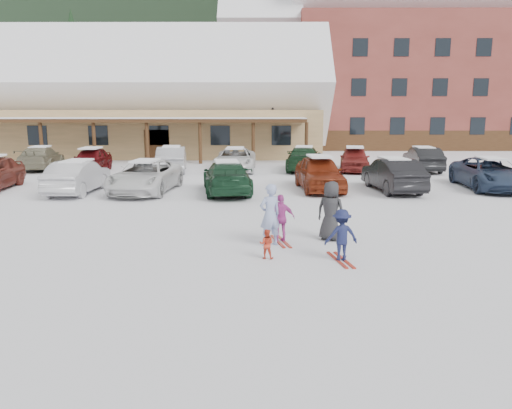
{
  "coord_description": "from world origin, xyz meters",
  "views": [
    {
      "loc": [
        0.38,
        -13.14,
        3.74
      ],
      "look_at": [
        0.3,
        1.0,
        1.0
      ],
      "focal_mm": 35.0,
      "sensor_mm": 36.0,
      "label": 1
    }
  ],
  "objects_px": {
    "adult_skier": "(270,215)",
    "parked_car_11": "(304,159)",
    "toddler_red": "(266,244)",
    "parked_car_5": "(393,175)",
    "parked_car_6": "(490,174)",
    "parked_car_3": "(227,177)",
    "parked_car_9": "(172,159)",
    "parked_car_12": "(354,159)",
    "day_lodge": "(143,105)",
    "parked_car_10": "(235,160)",
    "lamp_post": "(273,109)",
    "parked_car_2": "(146,176)",
    "bystander_dark": "(331,211)",
    "parked_car_1": "(78,177)",
    "parked_car_4": "(319,173)",
    "parked_car_7": "(41,158)",
    "parked_car_13": "(423,159)",
    "child_magenta": "(281,218)",
    "parked_car_8": "(91,160)",
    "alpine_hotel": "(399,58)",
    "child_navy": "(341,235)"
  },
  "relations": [
    {
      "from": "toddler_red",
      "to": "parked_car_13",
      "type": "xyz_separation_m",
      "value": [
        9.69,
        17.87,
        0.34
      ]
    },
    {
      "from": "lamp_post",
      "to": "parked_car_2",
      "type": "relative_size",
      "value": 1.25
    },
    {
      "from": "parked_car_9",
      "to": "parked_car_5",
      "type": "bearing_deg",
      "value": 141.63
    },
    {
      "from": "lamp_post",
      "to": "bystander_dark",
      "type": "bearing_deg",
      "value": -87.59
    },
    {
      "from": "parked_car_12",
      "to": "child_navy",
      "type": "bearing_deg",
      "value": -92.15
    },
    {
      "from": "child_navy",
      "to": "parked_car_8",
      "type": "distance_m",
      "value": 21.22
    },
    {
      "from": "alpine_hotel",
      "to": "child_navy",
      "type": "height_order",
      "value": "alpine_hotel"
    },
    {
      "from": "bystander_dark",
      "to": "toddler_red",
      "type": "bearing_deg",
      "value": 74.68
    },
    {
      "from": "parked_car_4",
      "to": "parked_car_13",
      "type": "relative_size",
      "value": 1.06
    },
    {
      "from": "alpine_hotel",
      "to": "parked_car_4",
      "type": "distance_m",
      "value": 31.33
    },
    {
      "from": "toddler_red",
      "to": "parked_car_4",
      "type": "distance_m",
      "value": 11.1
    },
    {
      "from": "bystander_dark",
      "to": "parked_car_12",
      "type": "bearing_deg",
      "value": -72.67
    },
    {
      "from": "lamp_post",
      "to": "parked_car_13",
      "type": "relative_size",
      "value": 1.48
    },
    {
      "from": "parked_car_8",
      "to": "parked_car_12",
      "type": "distance_m",
      "value": 15.72
    },
    {
      "from": "alpine_hotel",
      "to": "parked_car_9",
      "type": "height_order",
      "value": "alpine_hotel"
    },
    {
      "from": "day_lodge",
      "to": "adult_skier",
      "type": "xyz_separation_m",
      "value": [
        9.69,
        -27.76,
        -3.08
      ]
    },
    {
      "from": "toddler_red",
      "to": "parked_car_5",
      "type": "relative_size",
      "value": 0.17
    },
    {
      "from": "bystander_dark",
      "to": "parked_car_5",
      "type": "distance_m",
      "value": 9.56
    },
    {
      "from": "parked_car_4",
      "to": "parked_car_11",
      "type": "bearing_deg",
      "value": 86.26
    },
    {
      "from": "parked_car_8",
      "to": "parked_car_13",
      "type": "relative_size",
      "value": 0.96
    },
    {
      "from": "parked_car_6",
      "to": "parked_car_12",
      "type": "relative_size",
      "value": 1.23
    },
    {
      "from": "parked_car_9",
      "to": "parked_car_12",
      "type": "height_order",
      "value": "parked_car_9"
    },
    {
      "from": "parked_car_5",
      "to": "parked_car_3",
      "type": "bearing_deg",
      "value": -1.05
    },
    {
      "from": "parked_car_1",
      "to": "parked_car_6",
      "type": "distance_m",
      "value": 18.96
    },
    {
      "from": "lamp_post",
      "to": "parked_car_7",
      "type": "bearing_deg",
      "value": -152.63
    },
    {
      "from": "parked_car_12",
      "to": "parked_car_8",
      "type": "bearing_deg",
      "value": -168.66
    },
    {
      "from": "parked_car_2",
      "to": "parked_car_7",
      "type": "distance_m",
      "value": 11.88
    },
    {
      "from": "parked_car_4",
      "to": "toddler_red",
      "type": "bearing_deg",
      "value": -107.9
    },
    {
      "from": "parked_car_4",
      "to": "parked_car_7",
      "type": "relative_size",
      "value": 0.95
    },
    {
      "from": "toddler_red",
      "to": "parked_car_10",
      "type": "relative_size",
      "value": 0.15
    },
    {
      "from": "child_magenta",
      "to": "parked_car_4",
      "type": "xyz_separation_m",
      "value": [
        2.18,
        9.18,
        0.1
      ]
    },
    {
      "from": "parked_car_3",
      "to": "parked_car_8",
      "type": "xyz_separation_m",
      "value": [
        -8.52,
        7.48,
        0.0
      ]
    },
    {
      "from": "bystander_dark",
      "to": "parked_car_13",
      "type": "xyz_separation_m",
      "value": [
        7.83,
        16.05,
        -0.14
      ]
    },
    {
      "from": "bystander_dark",
      "to": "parked_car_4",
      "type": "distance_m",
      "value": 8.99
    },
    {
      "from": "day_lodge",
      "to": "bystander_dark",
      "type": "xyz_separation_m",
      "value": [
        11.44,
        -27.16,
        -3.09
      ]
    },
    {
      "from": "day_lodge",
      "to": "parked_car_3",
      "type": "bearing_deg",
      "value": -67.41
    },
    {
      "from": "parked_car_5",
      "to": "parked_car_6",
      "type": "height_order",
      "value": "parked_car_5"
    },
    {
      "from": "child_magenta",
      "to": "parked_car_11",
      "type": "height_order",
      "value": "parked_car_11"
    },
    {
      "from": "parked_car_10",
      "to": "child_navy",
      "type": "bearing_deg",
      "value": -77.82
    },
    {
      "from": "parked_car_1",
      "to": "parked_car_13",
      "type": "relative_size",
      "value": 1.01
    },
    {
      "from": "parked_car_10",
      "to": "parked_car_11",
      "type": "bearing_deg",
      "value": 5.99
    },
    {
      "from": "parked_car_5",
      "to": "parked_car_6",
      "type": "xyz_separation_m",
      "value": [
        4.73,
        0.64,
        -0.03
      ]
    },
    {
      "from": "parked_car_8",
      "to": "parked_car_12",
      "type": "bearing_deg",
      "value": 0.28
    },
    {
      "from": "adult_skier",
      "to": "parked_car_11",
      "type": "distance_m",
      "value": 17.01
    },
    {
      "from": "day_lodge",
      "to": "toddler_red",
      "type": "distance_m",
      "value": 30.72
    },
    {
      "from": "child_navy",
      "to": "parked_car_9",
      "type": "height_order",
      "value": "parked_car_9"
    },
    {
      "from": "parked_car_3",
      "to": "child_magenta",
      "type": "bearing_deg",
      "value": 96.21
    },
    {
      "from": "parked_car_11",
      "to": "parked_car_10",
      "type": "bearing_deg",
      "value": 11.83
    },
    {
      "from": "bystander_dark",
      "to": "parked_car_4",
      "type": "xyz_separation_m",
      "value": [
        0.75,
        8.96,
        -0.07
      ]
    },
    {
      "from": "parked_car_2",
      "to": "parked_car_10",
      "type": "height_order",
      "value": "parked_car_2"
    }
  ]
}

